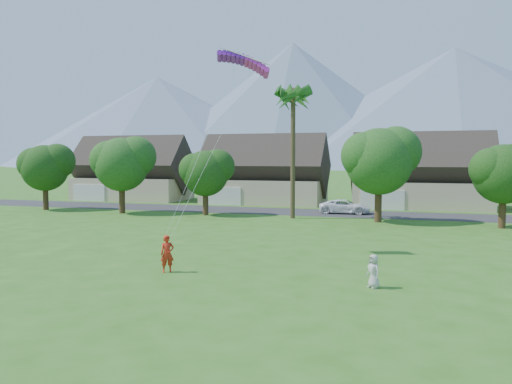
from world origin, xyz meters
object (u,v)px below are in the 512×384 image
at_px(kite_flyer, 167,254).
at_px(parked_car, 345,207).
at_px(parafoil_kite, 245,61).
at_px(watcher, 374,271).

distance_m(kite_flyer, parked_car, 29.83).
bearing_deg(parked_car, parafoil_kite, 170.26).
bearing_deg(kite_flyer, parafoil_kite, 35.59).
distance_m(parked_car, parafoil_kite, 25.80).
xyz_separation_m(kite_flyer, watcher, (10.24, -0.06, -0.19)).
bearing_deg(watcher, parked_car, 147.06).
xyz_separation_m(kite_flyer, parafoil_kite, (2.10, 6.19, 10.68)).
relative_size(kite_flyer, watcher, 1.25).
relative_size(watcher, parked_car, 0.29).
bearing_deg(parafoil_kite, watcher, -52.91).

